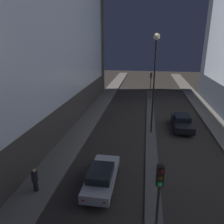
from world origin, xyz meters
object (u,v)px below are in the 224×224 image
(street_lamp, at_px, (155,64))
(pedestrian_on_left_sidewalk, at_px, (35,180))
(car_left_lane, at_px, (102,176))
(car_right_lane, at_px, (182,122))
(traffic_light_mid, at_px, (151,80))
(traffic_light_near, at_px, (159,189))

(street_lamp, height_order, pedestrian_on_left_sidewalk, street_lamp)
(street_lamp, xyz_separation_m, pedestrian_on_left_sidewalk, (-7.36, -10.64, -6.14))
(street_lamp, height_order, car_left_lane, street_lamp)
(car_right_lane, bearing_deg, street_lamp, -152.13)
(pedestrian_on_left_sidewalk, bearing_deg, traffic_light_mid, 73.54)
(traffic_light_near, height_order, car_right_lane, traffic_light_near)
(car_right_lane, bearing_deg, pedestrian_on_left_sidewalk, -130.79)
(car_left_lane, relative_size, car_right_lane, 1.00)
(traffic_light_near, height_order, car_left_lane, traffic_light_near)
(traffic_light_near, relative_size, car_right_lane, 0.88)
(car_right_lane, bearing_deg, car_left_lane, -121.18)
(traffic_light_near, bearing_deg, traffic_light_mid, 90.00)
(traffic_light_near, distance_m, car_right_lane, 15.76)
(traffic_light_mid, distance_m, street_lamp, 14.77)
(traffic_light_mid, bearing_deg, pedestrian_on_left_sidewalk, -106.46)
(car_left_lane, xyz_separation_m, car_right_lane, (6.72, 11.11, 0.04))
(traffic_light_near, height_order, traffic_light_mid, same)
(traffic_light_near, bearing_deg, street_lamp, 90.00)
(traffic_light_near, xyz_separation_m, street_lamp, (0.00, 13.43, 3.85))
(car_left_lane, bearing_deg, street_lamp, 70.19)
(traffic_light_near, bearing_deg, car_right_lane, 77.54)
(car_left_lane, height_order, car_right_lane, car_right_lane)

